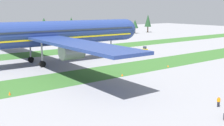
% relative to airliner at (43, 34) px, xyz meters
% --- Properties ---
extents(grass_strip_near, '(320.00, 12.73, 0.01)m').
position_rel_airliner_xyz_m(grass_strip_near, '(3.70, -18.76, -8.43)').
color(grass_strip_near, '#336028').
rests_on(grass_strip_near, ground).
extents(grass_strip_far, '(320.00, 12.73, 0.01)m').
position_rel_airliner_xyz_m(grass_strip_far, '(3.70, 18.71, -8.43)').
color(grass_strip_far, '#336028').
rests_on(grass_strip_far, ground).
extents(airliner, '(64.82, 79.62, 23.51)m').
position_rel_airliner_xyz_m(airliner, '(0.00, 0.00, 0.00)').
color(airliner, navy).
rests_on(airliner, ground).
extents(pushback_tractor, '(2.62, 1.34, 1.97)m').
position_rel_airliner_xyz_m(pushback_tractor, '(37.69, -0.54, -7.62)').
color(pushback_tractor, yellow).
rests_on(pushback_tractor, ground).
extents(ground_crew_marshaller, '(0.50, 0.36, 1.74)m').
position_rel_airliner_xyz_m(ground_crew_marshaller, '(6.64, -49.79, -7.49)').
color(ground_crew_marshaller, black).
rests_on(ground_crew_marshaller, ground).
extents(taxiway_marker_0, '(0.44, 0.44, 0.52)m').
position_rel_airliner_xyz_m(taxiway_marker_0, '(24.26, -23.77, -8.17)').
color(taxiway_marker_0, orange).
rests_on(taxiway_marker_0, ground).
extents(taxiway_marker_2, '(0.44, 0.44, 0.50)m').
position_rel_airliner_xyz_m(taxiway_marker_2, '(8.01, -24.39, -8.18)').
color(taxiway_marker_2, orange).
rests_on(taxiway_marker_2, ground).
extents(taxiway_marker_3, '(0.44, 0.44, 0.67)m').
position_rel_airliner_xyz_m(taxiway_marker_3, '(-17.33, -23.63, -8.10)').
color(taxiway_marker_3, orange).
rests_on(taxiway_marker_3, ground).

